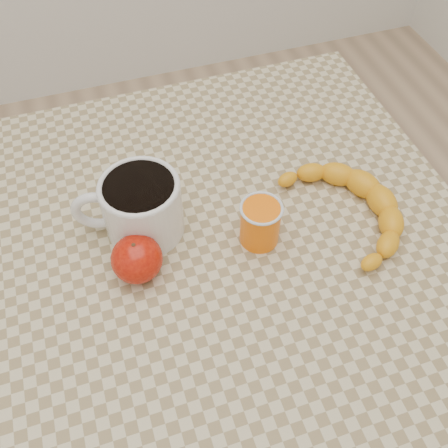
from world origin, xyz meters
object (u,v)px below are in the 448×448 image
object	(u,v)px
orange_juice_glass	(260,223)
apple	(137,259)
banana	(349,208)
table	(224,261)
coffee_mug	(140,205)

from	to	relation	value
orange_juice_glass	apple	world-z (taller)	orange_juice_glass
orange_juice_glass	banana	bearing A→B (deg)	-1.40
table	orange_juice_glass	size ratio (longest dim) A/B	10.38
coffee_mug	banana	size ratio (longest dim) A/B	0.63
banana	apple	bearing A→B (deg)	174.45
orange_juice_glass	banana	distance (m)	0.15
table	banana	bearing A→B (deg)	-9.39
apple	banana	xyz separation A→B (m)	(0.35, -0.00, -0.01)
coffee_mug	orange_juice_glass	size ratio (longest dim) A/B	2.37
banana	orange_juice_glass	bearing A→B (deg)	173.22
table	apple	world-z (taller)	apple
coffee_mug	apple	xyz separation A→B (m)	(-0.02, -0.08, -0.02)
table	orange_juice_glass	world-z (taller)	orange_juice_glass
orange_juice_glass	apple	distance (m)	0.19
orange_juice_glass	apple	size ratio (longest dim) A/B	0.82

